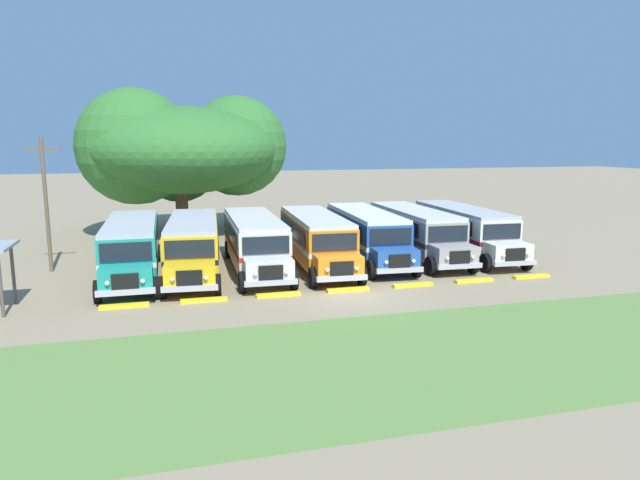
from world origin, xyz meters
The scene contains 18 objects.
ground_plane centered at (0.00, 0.00, 0.00)m, with size 220.00×220.00×0.00m, color #937F60.
foreground_grass_strip centered at (0.00, -7.51, 0.00)m, with size 80.00×8.99×0.01m, color olive.
parked_bus_slot_0 centered at (-9.69, 6.69, 1.58)m, with size 2.71×10.84×2.82m.
parked_bus_slot_1 centered at (-6.61, 6.58, 1.58)m, with size 3.47×10.96×2.82m.
parked_bus_slot_2 centered at (-3.37, 6.64, 1.58)m, with size 2.98×10.88×2.82m.
parked_bus_slot_3 centered at (0.06, 6.58, 1.58)m, with size 3.19×10.91×2.82m.
parked_bus_slot_4 centered at (3.31, 7.39, 1.58)m, with size 3.25×10.92×2.82m.
parked_bus_slot_5 centered at (6.45, 7.42, 1.58)m, with size 3.02×10.88×2.82m.
parked_bus_slot_6 centered at (9.64, 7.30, 1.58)m, with size 3.13×10.90×2.82m.
curb_wheelstop_0 centered at (-9.78, 0.76, 0.07)m, with size 2.00×0.36×0.15m, color yellow.
curb_wheelstop_1 centered at (-6.52, 0.76, 0.07)m, with size 2.00×0.36×0.15m, color yellow.
curb_wheelstop_2 centered at (-3.26, 0.76, 0.07)m, with size 2.00×0.36×0.15m, color yellow.
curb_wheelstop_3 centered at (0.00, 0.76, 0.07)m, with size 2.00×0.36×0.15m, color yellow.
curb_wheelstop_4 centered at (3.26, 0.76, 0.07)m, with size 2.00×0.36×0.15m, color yellow.
curb_wheelstop_5 centered at (6.52, 0.76, 0.07)m, with size 2.00×0.36×0.15m, color yellow.
curb_wheelstop_6 centered at (9.78, 0.76, 0.07)m, with size 2.00×0.36×0.15m, color yellow.
broad_shade_tree centered at (-6.53, 20.41, 6.19)m, with size 15.41×14.17×10.52m.
utility_pole centered at (-13.92, 8.86, 3.76)m, with size 1.80×0.20×7.03m.
Camera 1 is at (-8.02, -23.31, 6.81)m, focal length 31.81 mm.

